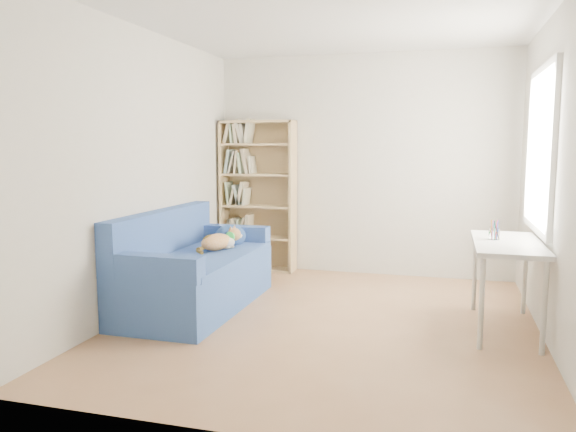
{
  "coord_description": "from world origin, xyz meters",
  "views": [
    {
      "loc": [
        0.95,
        -4.65,
        1.54
      ],
      "look_at": [
        -0.52,
        0.58,
        0.85
      ],
      "focal_mm": 35.0,
      "sensor_mm": 36.0,
      "label": 1
    }
  ],
  "objects_px": {
    "pen_cup": "(494,232)",
    "sofa": "(194,271)",
    "bookshelf": "(258,202)",
    "desk": "(507,251)"
  },
  "relations": [
    {
      "from": "desk",
      "to": "pen_cup",
      "type": "height_order",
      "value": "pen_cup"
    },
    {
      "from": "desk",
      "to": "bookshelf",
      "type": "bearing_deg",
      "value": 149.19
    },
    {
      "from": "sofa",
      "to": "pen_cup",
      "type": "xyz_separation_m",
      "value": [
        2.69,
        0.16,
        0.47
      ]
    },
    {
      "from": "sofa",
      "to": "bookshelf",
      "type": "distance_m",
      "value": 1.77
    },
    {
      "from": "pen_cup",
      "to": "desk",
      "type": "bearing_deg",
      "value": -38.59
    },
    {
      "from": "sofa",
      "to": "bookshelf",
      "type": "bearing_deg",
      "value": 87.95
    },
    {
      "from": "pen_cup",
      "to": "sofa",
      "type": "bearing_deg",
      "value": -176.68
    },
    {
      "from": "sofa",
      "to": "pen_cup",
      "type": "bearing_deg",
      "value": 3.83
    },
    {
      "from": "bookshelf",
      "to": "sofa",
      "type": "bearing_deg",
      "value": -92.56
    },
    {
      "from": "bookshelf",
      "to": "desk",
      "type": "relative_size",
      "value": 1.57
    }
  ]
}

